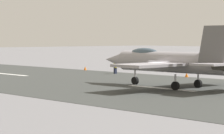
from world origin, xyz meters
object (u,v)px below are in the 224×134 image
object	(u,v)px
fighter_jet	(172,61)
marker_cone_far	(85,68)
marker_cone_mid	(187,75)
crew_person	(115,67)

from	to	relation	value
fighter_jet	marker_cone_far	size ratio (longest dim) A/B	30.21
fighter_jet	marker_cone_far	bearing A→B (deg)	-23.30
fighter_jet	marker_cone_mid	size ratio (longest dim) A/B	30.21
crew_person	marker_cone_far	size ratio (longest dim) A/B	2.99
crew_person	marker_cone_mid	world-z (taller)	crew_person
marker_cone_mid	marker_cone_far	world-z (taller)	same
crew_person	marker_cone_mid	xyz separation A→B (m)	(-10.12, -2.02, -0.55)
fighter_jet	marker_cone_mid	bearing A→B (deg)	-55.56
marker_cone_mid	marker_cone_far	size ratio (longest dim) A/B	1.00
fighter_jet	crew_person	xyz separation A→B (m)	(17.93, -9.37, -1.61)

